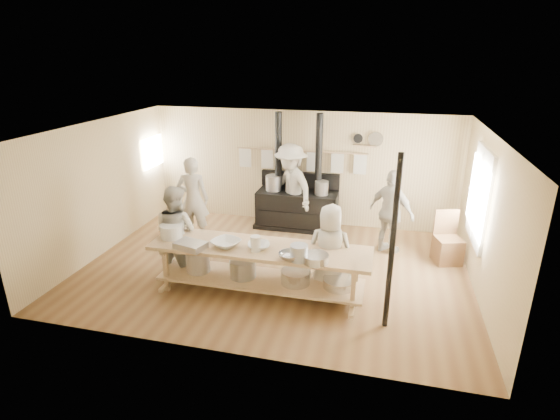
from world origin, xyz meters
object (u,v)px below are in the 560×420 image
Objects in this scene: cook_right at (391,212)px; chair at (447,247)px; cook_center at (330,250)px; cook_by_window at (291,188)px; roasting_pan at (191,245)px; stove at (297,205)px; cook_left at (176,231)px; prep_table at (259,265)px; cook_far_left at (193,199)px.

chair is at bearing -154.32° from cook_right.
cook_center is 2.82m from cook_by_window.
roasting_pan is (-4.20, -2.30, 0.61)m from chair.
cook_center reaches higher than chair.
cook_right is 1.71× the size of chair.
stove reaches higher than cook_right.
prep_table is at bearing -175.70° from cook_left.
chair is at bearing 28.76° from roasting_pan.
cook_right is (3.67, 1.85, 0.02)m from cook_left.
stove is 2.26m from cook_right.
cook_far_left reaches higher than prep_table.
cook_far_left is 1.06× the size of cook_right.
chair reaches higher than roasting_pan.
stove is at bearing -106.17° from cook_left.
chair is at bearing 171.42° from cook_far_left.
cook_center is at bearing 16.82° from roasting_pan.
prep_table is 2.99m from cook_right.
chair reaches higher than prep_table.
cook_center is 2.25m from roasting_pan.
cook_far_left is (-1.97, 1.81, 0.38)m from prep_table.
cook_right is at bearing 38.49° from roasting_pan.
cook_center reaches higher than prep_table.
cook_far_left reaches higher than cook_right.
prep_table is 1.18m from cook_center.
cook_far_left is at bearing 137.53° from prep_table.
cook_far_left is (-1.98, -1.21, 0.38)m from stove.
cook_far_left is 0.92× the size of cook_by_window.
cook_by_window is (-0.12, -0.17, 0.46)m from stove.
prep_table is 1.67m from cook_left.
prep_table is (-0.00, -3.02, -0.00)m from stove.
cook_far_left is 3.77× the size of roasting_pan.
cook_left is at bearing 61.13° from cook_right.
roasting_pan is at bearing 17.19° from cook_center.
stove is at bearing 143.87° from chair.
chair is (5.13, 0.17, -0.61)m from cook_far_left.
cook_far_left is 1.18× the size of cook_center.
cook_left is 3.48× the size of roasting_pan.
cook_right reaches higher than chair.
stove is at bearing 93.34° from cook_by_window.
roasting_pan is (-1.04, -3.35, 0.38)m from stove.
cook_center is (1.10, -2.70, 0.25)m from stove.
cook_far_left is at bearing -148.48° from stove.
prep_table is 1.99× the size of cook_far_left.
cook_by_window is at bearing 92.34° from prep_table.
roasting_pan is (0.93, -2.14, -0.00)m from cook_far_left.
cook_center is 1.55× the size of chair.
roasting_pan is at bearing 147.07° from cook_left.
cook_far_left is 2.33m from roasting_pan.
chair is at bearing -146.10° from cook_left.
cook_center is (1.11, 0.32, 0.25)m from prep_table.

